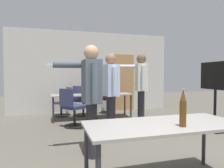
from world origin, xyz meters
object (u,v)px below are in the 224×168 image
person_near_casual (141,82)px  beer_bottle (183,109)px  office_chair_far_right (72,109)px  tv_screen (215,89)px  person_right_polo (90,89)px  office_chair_side_rolled (107,100)px  office_chair_mid_tucked (64,103)px  person_left_plaid (110,86)px  office_chair_far_left (82,102)px

person_near_casual → beer_bottle: 3.04m
person_near_casual → office_chair_far_right: bearing=95.1°
tv_screen → person_right_polo: size_ratio=0.91×
office_chair_side_rolled → office_chair_far_right: (-1.30, -1.52, 0.00)m
office_chair_side_rolled → beer_bottle: bearing=-67.3°
office_chair_side_rolled → office_chair_far_right: 2.00m
person_near_casual → office_chair_mid_tucked: size_ratio=2.02×
person_right_polo → office_chair_side_rolled: size_ratio=1.84×
person_near_casual → office_chair_side_rolled: bearing=26.1°
office_chair_mid_tucked → office_chair_side_rolled: 1.44m
person_left_plaid → tv_screen: bearing=-98.9°
tv_screen → person_right_polo: 3.11m
office_chair_mid_tucked → office_chair_side_rolled: (1.44, -0.01, 0.04)m
person_near_casual → person_left_plaid: bearing=135.7°
office_chair_far_left → beer_bottle: bearing=-51.3°
person_right_polo → office_chair_far_left: person_right_polo is taller
person_left_plaid → office_chair_far_left: bearing=6.2°
person_near_casual → office_chair_far_right: 1.85m
person_right_polo → person_near_casual: bearing=-45.0°
tv_screen → beer_bottle: bearing=-49.4°
person_left_plaid → beer_bottle: size_ratio=4.29×
person_left_plaid → office_chair_mid_tucked: bearing=18.3°
person_right_polo → office_chair_mid_tucked: bearing=3.8°
tv_screen → office_chair_far_left: (-2.74, 2.53, -0.50)m
person_right_polo → office_chair_mid_tucked: size_ratio=1.94×
person_near_casual → office_chair_far_left: person_near_casual is taller
office_chair_far_left → beer_bottle: (0.47, -4.47, 0.47)m
office_chair_side_rolled → beer_bottle: 4.70m
beer_bottle → tv_screen: bearing=40.6°
office_chair_far_right → person_near_casual: bearing=45.7°
tv_screen → office_chair_mid_tucked: (-3.31, 2.72, -0.54)m
tv_screen → beer_bottle: 2.99m
person_right_polo → office_chair_far_right: person_right_polo is taller
person_near_casual → office_chair_far_right: person_near_casual is taller
person_right_polo → office_chair_mid_tucked: (-0.27, 3.39, -0.64)m
office_chair_mid_tucked → beer_bottle: (1.03, -4.67, 0.50)m
person_left_plaid → person_near_casual: bearing=-58.2°
person_right_polo → office_chair_far_left: size_ratio=1.84×
tv_screen → office_chair_side_rolled: (-1.87, 2.71, -0.50)m
person_near_casual → office_chair_side_rolled: (-0.42, 1.74, -0.65)m
office_chair_far_right → office_chair_mid_tucked: bearing=148.2°
person_near_casual → tv_screen: bearing=-111.4°
office_chair_far_right → beer_bottle: size_ratio=2.36×
office_chair_side_rolled → office_chair_far_right: bearing=-102.9°
office_chair_mid_tucked → beer_bottle: size_ratio=2.23×
office_chair_mid_tucked → office_chair_far_left: office_chair_far_left is taller
person_near_casual → office_chair_far_left: (-1.29, 1.55, -0.65)m
office_chair_side_rolled → office_chair_far_right: office_chair_far_right is taller
office_chair_far_right → beer_bottle: (0.90, -3.14, 0.46)m
office_chair_mid_tucked → office_chair_far_right: (0.14, -1.53, 0.04)m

